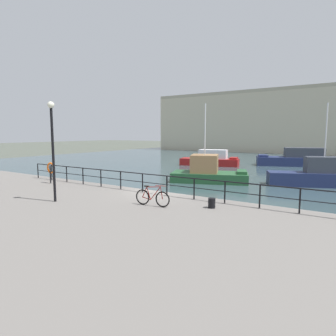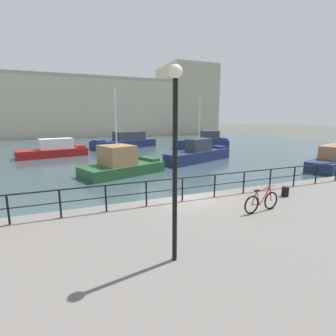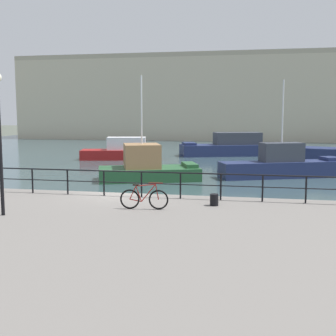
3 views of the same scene
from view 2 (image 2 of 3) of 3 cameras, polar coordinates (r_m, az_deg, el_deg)
The scene contains 14 objects.
ground_plane at distance 12.35m, azimuth 3.80°, elevation -9.93°, with size 240.00×240.00×0.00m, color #4C5147.
water_basin at distance 41.10m, azimuth -14.84°, elevation 4.78°, with size 80.00×60.00×0.01m, color #33474C.
quay_promenade at distance 7.53m, azimuth 27.78°, elevation -22.65°, with size 56.00×13.00×0.86m, color slate.
harbor_building at distance 66.94m, azimuth -12.80°, elevation 13.26°, with size 66.08×15.24×17.92m.
moored_red_daysailer at distance 20.33m, azimuth -10.52°, elevation 0.88°, with size 7.01×4.95×6.66m.
moored_harbor_tender at distance 37.07m, azimuth 7.87°, elevation 5.79°, with size 8.04×5.08×2.56m.
moored_green_narrowboat at distance 26.09m, azimuth 7.03°, elevation 3.24°, with size 8.52×4.92×6.49m.
moored_cabin_cruiser at distance 38.32m, azimuth -9.61°, elevation 5.87°, with size 10.05×5.97×2.33m.
moored_blue_motorboat at distance 31.77m, azimuth -24.25°, elevation 3.72°, with size 7.76×3.86×2.07m.
moored_small_launch at distance 27.11m, azimuth 33.42°, elevation 1.69°, with size 8.56×4.81×6.67m.
quay_railing at distance 11.37m, azimuth 7.01°, elevation -3.39°, with size 21.35×0.07×1.08m.
parked_bicycle at distance 10.56m, azimuth 20.30°, elevation -7.18°, with size 1.77×0.24×0.98m.
mooring_bollard at distance 13.03m, azimuth 24.90°, elevation -4.83°, with size 0.32×0.32×0.44m, color black.
quay_lamp_post at distance 5.99m, azimuth 1.61°, elevation 5.82°, with size 0.32×0.32×4.78m.
Camera 2 is at (-5.04, -10.34, 4.49)m, focal length 27.06 mm.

